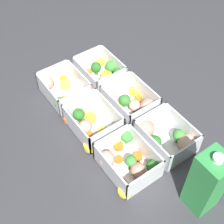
% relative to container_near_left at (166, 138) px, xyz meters
% --- Properties ---
extents(ground_plane, '(4.00, 4.00, 0.00)m').
position_rel_container_near_left_xyz_m(ground_plane, '(0.17, 0.07, -0.03)').
color(ground_plane, '#38383D').
extents(container_near_left, '(0.17, 0.13, 0.07)m').
position_rel_container_near_left_xyz_m(container_near_left, '(0.00, 0.00, 0.00)').
color(container_near_left, white).
rests_on(container_near_left, ground_plane).
extents(container_near_center, '(0.17, 0.14, 0.07)m').
position_rel_container_near_left_xyz_m(container_near_center, '(0.17, -0.00, -0.00)').
color(container_near_center, white).
rests_on(container_near_center, ground_plane).
extents(container_near_right, '(0.16, 0.13, 0.07)m').
position_rel_container_near_left_xyz_m(container_near_right, '(0.33, -0.01, -0.00)').
color(container_near_right, white).
rests_on(container_near_right, ground_plane).
extents(container_far_left, '(0.16, 0.13, 0.07)m').
position_rel_container_near_left_xyz_m(container_far_left, '(0.00, 0.14, -0.00)').
color(container_far_left, white).
rests_on(container_far_left, ground_plane).
extents(container_far_center, '(0.18, 0.13, 0.07)m').
position_rel_container_near_left_xyz_m(container_far_center, '(0.18, 0.14, -0.00)').
color(container_far_center, white).
rests_on(container_far_center, ground_plane).
extents(container_far_right, '(0.19, 0.15, 0.07)m').
position_rel_container_near_left_xyz_m(container_far_right, '(0.33, 0.13, -0.00)').
color(container_far_right, white).
rests_on(container_far_right, ground_plane).
extents(juice_carton, '(0.07, 0.07, 0.20)m').
position_rel_container_near_left_xyz_m(juice_carton, '(-0.18, 0.05, 0.07)').
color(juice_carton, green).
rests_on(juice_carton, ground_plane).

